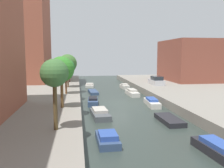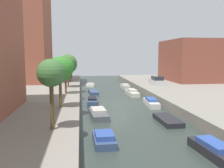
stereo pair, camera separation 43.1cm
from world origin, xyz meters
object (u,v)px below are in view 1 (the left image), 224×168
moored_boat_left_5 (90,85)px  parked_car (156,81)px  moored_boat_right_3 (132,93)px  low_block_right (191,60)px  moored_boat_right_0 (219,150)px  moored_boat_right_1 (169,120)px  street_tree_1 (61,70)px  moored_boat_left_4 (93,92)px  apartment_tower_far (20,19)px  moored_boat_right_2 (152,102)px  street_tree_3 (68,64)px  street_tree_0 (54,74)px  street_tree_5 (70,64)px  street_tree_2 (66,68)px  moored_boat_left_3 (93,101)px  moored_boat_left_2 (100,114)px  moored_boat_left_1 (108,139)px  moored_boat_right_4 (125,86)px  street_tree_4 (69,66)px

moored_boat_left_5 → parked_car: bearing=-28.0°
moored_boat_right_3 → low_block_right: bearing=36.2°
moored_boat_right_0 → moored_boat_right_1: 7.60m
street_tree_1 → moored_boat_left_4: size_ratio=1.13×
parked_car → street_tree_1: bearing=-132.7°
apartment_tower_far → moored_boat_left_4: (13.19, -10.12, -12.88)m
apartment_tower_far → moored_boat_right_2: 31.37m
street_tree_3 → moored_boat_right_3: (9.90, -3.37, -4.46)m
low_block_right → street_tree_0: size_ratio=2.63×
street_tree_5 → moored_boat_left_4: size_ratio=0.99×
street_tree_2 → street_tree_3: bearing=90.0°
street_tree_0 → street_tree_5: size_ratio=1.11×
moored_boat_left_4 → moored_boat_right_0: moored_boat_right_0 is taller
street_tree_2 → low_block_right: bearing=29.9°
apartment_tower_far → low_block_right: apartment_tower_far is taller
street_tree_0 → parked_car: (15.44, 23.91, -3.26)m
apartment_tower_far → parked_car: size_ratio=5.09×
street_tree_1 → parked_car: street_tree_1 is taller
apartment_tower_far → moored_boat_left_4: size_ratio=5.38×
apartment_tower_far → street_tree_5: (9.16, 5.72, -8.95)m
moored_boat_left_3 → street_tree_3: bearing=110.1°
street_tree_5 → moored_boat_left_2: 31.49m
moored_boat_left_4 → moored_boat_right_1: moored_boat_right_1 is taller
street_tree_3 → moored_boat_left_1: bearing=-81.2°
moored_boat_left_3 → moored_boat_right_4: bearing=63.7°
street_tree_1 → street_tree_5: street_tree_1 is taller
apartment_tower_far → moored_boat_right_3: 26.33m
street_tree_0 → street_tree_2: bearing=90.0°
apartment_tower_far → moored_boat_left_5: apartment_tower_far is taller
parked_car → moored_boat_left_4: bearing=-170.3°
street_tree_4 → moored_boat_left_2: 24.42m
moored_boat_left_3 → moored_boat_left_5: 16.98m
street_tree_1 → moored_boat_right_3: 16.07m
moored_boat_left_5 → moored_boat_left_1: bearing=-90.6°
street_tree_3 → moored_boat_right_0: 28.32m
street_tree_4 → street_tree_5: bearing=90.0°
street_tree_2 → moored_boat_left_1: bearing=-77.6°
moored_boat_right_0 → moored_boat_right_3: size_ratio=1.01×
street_tree_3 → parked_car: (15.44, 1.47, -3.23)m
moored_boat_right_3 → moored_boat_left_1: bearing=-107.9°
street_tree_5 → moored_boat_right_1: 35.48m
moored_boat_left_1 → parked_car: bearing=64.1°
street_tree_1 → street_tree_4: (0.00, 23.40, -0.62)m
moored_boat_right_3 → moored_boat_left_3: bearing=-137.2°
moored_boat_left_2 → moored_boat_right_4: size_ratio=1.27×
moored_boat_right_4 → moored_boat_right_0: bearing=-90.4°
low_block_right → moored_boat_right_0: 37.07m
moored_boat_left_1 → moored_boat_right_1: size_ratio=0.79×
parked_car → low_block_right: bearing=33.0°
apartment_tower_far → moored_boat_right_3: apartment_tower_far is taller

